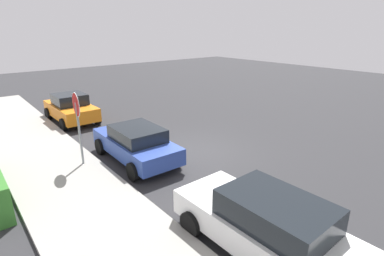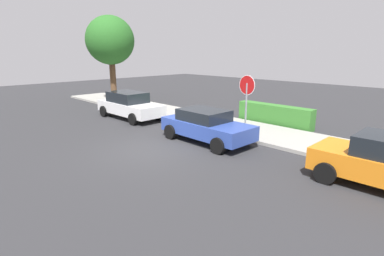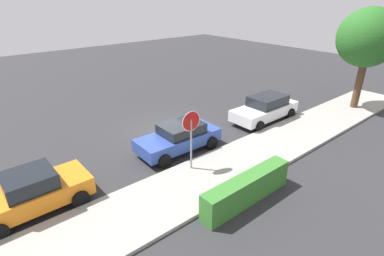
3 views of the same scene
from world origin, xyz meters
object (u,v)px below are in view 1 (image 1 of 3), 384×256
object	(u,v)px
stop_sign	(77,116)
parked_car_blue	(136,143)
parked_car_white	(268,226)
parked_car_orange	(71,108)

from	to	relation	value
stop_sign	parked_car_blue	distance (m)	2.29
parked_car_blue	parked_car_white	world-z (taller)	parked_car_white
parked_car_blue	parked_car_orange	xyz separation A→B (m)	(6.61, 0.23, 0.04)
parked_car_white	parked_car_orange	bearing A→B (deg)	-0.19
parked_car_white	parked_car_blue	bearing A→B (deg)	-2.52
parked_car_white	stop_sign	bearing A→B (deg)	12.24
stop_sign	parked_car_orange	xyz separation A→B (m)	(5.88, -1.57, -1.18)
stop_sign	parked_car_white	distance (m)	7.27
parked_car_blue	parked_car_orange	size ratio (longest dim) A/B	1.08
stop_sign	parked_car_orange	distance (m)	6.20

